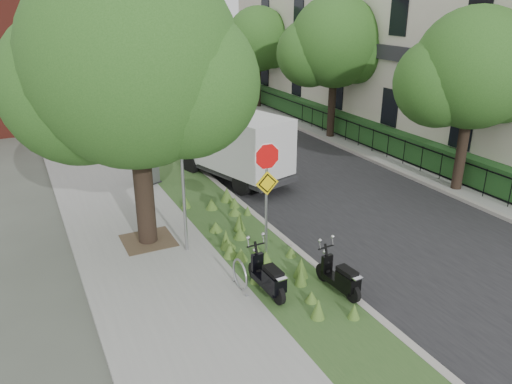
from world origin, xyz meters
TOP-DOWN VIEW (x-y plane):
  - ground at (0.00, 0.00)m, footprint 120.00×120.00m
  - sidewalk_near at (-4.25, 10.00)m, footprint 3.50×60.00m
  - verge at (-1.50, 10.00)m, footprint 2.00×60.00m
  - kerb_near at (-0.50, 10.00)m, footprint 0.20×60.00m
  - road at (3.00, 10.00)m, footprint 7.00×60.00m
  - kerb_far at (6.50, 10.00)m, footprint 0.20×60.00m
  - footpath_far at (8.20, 10.00)m, footprint 3.20×60.00m
  - street_tree_main at (-4.08, 2.86)m, footprint 6.21×5.54m
  - bare_post at (-3.20, 1.80)m, footprint 0.08×0.08m
  - bike_hoop at (-2.70, -0.60)m, footprint 0.06×0.78m
  - sign_assembly at (-1.40, 0.58)m, footprint 0.94×0.08m
  - fence_far at (7.20, 10.00)m, footprint 0.04×24.00m
  - hedge_far at (7.90, 10.00)m, footprint 1.00×24.00m
  - terrace_houses at (11.49, 10.00)m, footprint 7.40×26.40m
  - far_tree_a at (6.94, 2.05)m, footprint 4.60×4.10m
  - far_tree_b at (6.94, 10.05)m, footprint 4.83×4.31m
  - far_tree_c at (6.94, 18.04)m, footprint 4.37×3.89m
  - scooter_near at (-0.69, -1.84)m, footprint 0.39×1.51m
  - scooter_far at (-2.20, -1.15)m, footprint 0.36×1.60m
  - box_truck at (0.39, 6.55)m, footprint 3.15×5.17m
  - utility_cabinet at (-2.80, 7.34)m, footprint 0.99×0.86m

SIDE VIEW (x-z plane):
  - ground at x=0.00m, z-range 0.00..0.00m
  - road at x=3.00m, z-range 0.00..0.01m
  - sidewalk_near at x=-4.25m, z-range 0.00..0.12m
  - verge at x=-1.50m, z-range 0.00..0.12m
  - footpath_far at x=8.20m, z-range 0.00..0.12m
  - kerb_near at x=-0.50m, z-range 0.00..0.13m
  - kerb_far at x=6.50m, z-range 0.00..0.13m
  - scooter_near at x=-0.69m, z-range 0.11..0.83m
  - scooter_far at x=-2.20m, z-range 0.11..0.87m
  - bike_hoop at x=-2.70m, z-range 0.11..0.88m
  - utility_cabinet at x=-2.80m, z-range 0.10..1.21m
  - fence_far at x=7.20m, z-range 0.17..1.17m
  - hedge_far at x=7.90m, z-range 0.12..1.22m
  - box_truck at x=0.39m, z-range 0.33..2.53m
  - bare_post at x=-3.20m, z-range 0.12..4.12m
  - sign_assembly at x=-1.40m, z-range 0.72..3.94m
  - far_tree_c at x=6.94m, z-range 0.99..6.92m
  - far_tree_a at x=6.94m, z-range 1.02..7.24m
  - terrace_houses at x=11.49m, z-range 0.06..8.26m
  - far_tree_b at x=6.94m, z-range 1.09..7.65m
  - street_tree_main at x=-4.08m, z-range 0.97..8.63m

